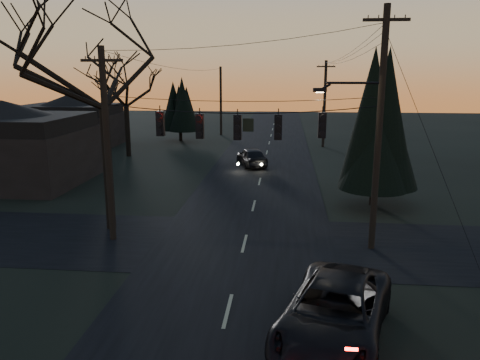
# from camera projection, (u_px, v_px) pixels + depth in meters

# --- Properties ---
(main_road) EXTENTS (8.00, 120.00, 0.02)m
(main_road) POSITION_uv_depth(u_px,v_px,m) (258.00, 189.00, 30.41)
(main_road) COLOR black
(main_road) RESTS_ON ground
(cross_road) EXTENTS (60.00, 7.00, 0.02)m
(cross_road) POSITION_uv_depth(u_px,v_px,m) (244.00, 244.00, 20.71)
(cross_road) COLOR black
(cross_road) RESTS_ON ground
(utility_pole_right) EXTENTS (5.00, 0.30, 10.00)m
(utility_pole_right) POSITION_uv_depth(u_px,v_px,m) (371.00, 248.00, 20.19)
(utility_pole_right) COLOR black
(utility_pole_right) RESTS_ON ground
(utility_pole_left) EXTENTS (1.80, 0.30, 8.50)m
(utility_pole_left) POSITION_uv_depth(u_px,v_px,m) (113.00, 239.00, 21.28)
(utility_pole_left) COLOR black
(utility_pole_left) RESTS_ON ground
(utility_pole_far_r) EXTENTS (1.80, 0.30, 8.50)m
(utility_pole_far_r) POSITION_uv_depth(u_px,v_px,m) (323.00, 147.00, 47.33)
(utility_pole_far_r) COLOR black
(utility_pole_far_r) RESTS_ON ground
(utility_pole_far_l) EXTENTS (0.30, 0.30, 8.00)m
(utility_pole_far_l) POSITION_uv_depth(u_px,v_px,m) (221.00, 135.00, 56.18)
(utility_pole_far_l) COLOR black
(utility_pole_far_l) RESTS_ON ground
(span_signal_assembly) EXTENTS (11.50, 0.44, 1.60)m
(span_signal_assembly) POSITION_uv_depth(u_px,v_px,m) (239.00, 126.00, 19.55)
(span_signal_assembly) COLOR black
(span_signal_assembly) RESTS_ON ground
(bare_tree_left) EXTENTS (8.99, 8.99, 11.59)m
(bare_tree_left) POSITION_uv_depth(u_px,v_px,m) (101.00, 56.00, 20.94)
(bare_tree_left) COLOR black
(bare_tree_left) RESTS_ON ground
(evergreen_right) EXTENTS (4.02, 4.02, 7.68)m
(evergreen_right) POSITION_uv_depth(u_px,v_px,m) (377.00, 127.00, 25.77)
(evergreen_right) COLOR black
(evergreen_right) RESTS_ON ground
(bare_tree_dist) EXTENTS (6.91, 6.91, 8.86)m
(bare_tree_dist) POSITION_uv_depth(u_px,v_px,m) (125.00, 86.00, 40.73)
(bare_tree_dist) COLOR black
(bare_tree_dist) RESTS_ON ground
(evergreen_dist) EXTENTS (3.64, 3.64, 6.35)m
(evergreen_dist) POSITION_uv_depth(u_px,v_px,m) (180.00, 106.00, 50.62)
(evergreen_dist) COLOR black
(evergreen_dist) RESTS_ON ground
(house_left_near) EXTENTS (10.00, 8.00, 5.60)m
(house_left_near) POSITION_uv_depth(u_px,v_px,m) (6.00, 142.00, 31.38)
(house_left_near) COLOR black
(house_left_near) RESTS_ON ground
(house_left_far) EXTENTS (9.00, 7.00, 5.20)m
(house_left_far) POSITION_uv_depth(u_px,v_px,m) (70.00, 121.00, 47.22)
(house_left_far) COLOR black
(house_left_far) RESTS_ON ground
(suv_near) EXTENTS (4.25, 6.39, 1.63)m
(suv_near) POSITION_uv_depth(u_px,v_px,m) (335.00, 313.00, 13.17)
(suv_near) COLOR black
(suv_near) RESTS_ON ground
(sedan_oncoming_a) EXTENTS (3.07, 4.75, 1.50)m
(sedan_oncoming_a) POSITION_uv_depth(u_px,v_px,m) (252.00, 157.00, 37.50)
(sedan_oncoming_a) COLOR black
(sedan_oncoming_a) RESTS_ON ground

